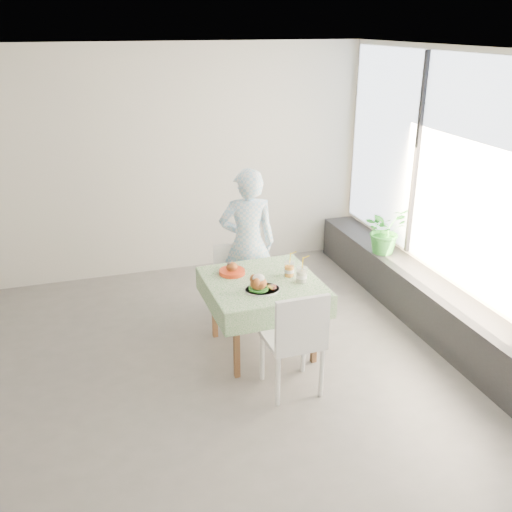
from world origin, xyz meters
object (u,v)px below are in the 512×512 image
object	(u,v)px
cafe_table	(263,307)
main_dish	(260,285)
chair_far	(235,299)
chair_near	(292,359)
potted_plant	(385,230)
juice_cup_orange	(289,270)
diner	(248,244)

from	to	relation	value
cafe_table	main_dish	xyz separation A→B (m)	(-0.09, -0.21, 0.34)
chair_far	chair_near	size ratio (longest dim) A/B	0.84
cafe_table	potted_plant	bearing A→B (deg)	24.90
main_dish	juice_cup_orange	bearing A→B (deg)	31.78
chair_near	juice_cup_orange	distance (m)	0.92
potted_plant	chair_far	bearing A→B (deg)	-174.69
chair_near	diner	bearing A→B (deg)	88.21
diner	potted_plant	distance (m)	1.68
chair_far	diner	world-z (taller)	diner
diner	cafe_table	bearing A→B (deg)	92.39
cafe_table	chair_near	world-z (taller)	chair_near
chair_far	main_dish	bearing A→B (deg)	-89.38
juice_cup_orange	potted_plant	distance (m)	1.69
chair_near	main_dish	size ratio (longest dim) A/B	2.99
cafe_table	chair_far	xyz separation A→B (m)	(-0.10, 0.64, -0.21)
potted_plant	cafe_table	bearing A→B (deg)	-155.10
main_dish	juice_cup_orange	distance (m)	0.43
cafe_table	potted_plant	distance (m)	1.97
cafe_table	chair_near	bearing A→B (deg)	-87.06
main_dish	potted_plant	distance (m)	2.11
diner	chair_far	bearing A→B (deg)	41.08
chair_near	diner	world-z (taller)	diner
cafe_table	potted_plant	world-z (taller)	potted_plant
diner	potted_plant	bearing A→B (deg)	-169.48
juice_cup_orange	chair_near	bearing A→B (deg)	-108.00
chair_far	potted_plant	size ratio (longest dim) A/B	1.50
chair_near	potted_plant	xyz separation A→B (m)	(1.72, 1.53, 0.47)
potted_plant	juice_cup_orange	bearing A→B (deg)	-151.75
chair_far	main_dish	xyz separation A→B (m)	(0.01, -0.85, 0.54)
cafe_table	juice_cup_orange	xyz separation A→B (m)	(0.27, 0.02, 0.35)
chair_far	potted_plant	bearing A→B (deg)	5.31
diner	main_dish	distance (m)	0.98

